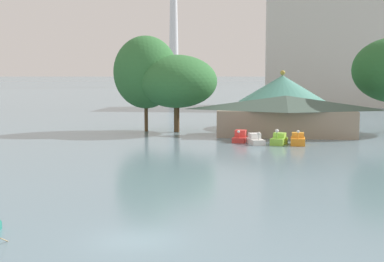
% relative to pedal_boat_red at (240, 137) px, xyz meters
% --- Properties ---
extents(ground_plane, '(2000.00, 2000.00, 0.00)m').
position_rel_pedal_boat_red_xyz_m(ground_plane, '(-3.68, -36.60, -0.50)').
color(ground_plane, slate).
extents(pedal_boat_red, '(1.78, 2.99, 1.42)m').
position_rel_pedal_boat_red_xyz_m(pedal_boat_red, '(0.00, 0.00, 0.00)').
color(pedal_boat_red, red).
rests_on(pedal_boat_red, ground).
extents(pedal_boat_white, '(2.14, 3.06, 1.45)m').
position_rel_pedal_boat_red_xyz_m(pedal_boat_white, '(1.67, -1.84, -0.04)').
color(pedal_boat_white, white).
rests_on(pedal_boat_white, ground).
extents(pedal_boat_lime, '(2.04, 2.69, 1.78)m').
position_rel_pedal_boat_red_xyz_m(pedal_boat_lime, '(4.22, -2.01, 0.02)').
color(pedal_boat_lime, '#8CCC3F').
rests_on(pedal_boat_lime, ground).
extents(pedal_boat_orange, '(1.65, 2.46, 1.72)m').
position_rel_pedal_boat_red_xyz_m(pedal_boat_orange, '(6.21, -2.03, 0.03)').
color(pedal_boat_orange, orange).
rests_on(pedal_boat_orange, ground).
extents(boathouse, '(17.76, 7.17, 4.95)m').
position_rel_pedal_boat_red_xyz_m(boathouse, '(5.32, 6.13, 2.10)').
color(boathouse, gray).
rests_on(boathouse, ground).
extents(green_roof_pavilion, '(12.23, 12.23, 8.05)m').
position_rel_pedal_boat_red_xyz_m(green_roof_pavilion, '(5.32, 15.97, 3.67)').
color(green_roof_pavilion, '#993328').
rests_on(green_roof_pavilion, ground).
extents(shoreline_tree_tall_left, '(8.43, 8.43, 12.52)m').
position_rel_pedal_boat_red_xyz_m(shoreline_tree_tall_left, '(-12.69, 9.30, 7.27)').
color(shoreline_tree_tall_left, brown).
rests_on(shoreline_tree_tall_left, ground).
extents(shoreline_tree_mid, '(10.53, 10.53, 10.04)m').
position_rel_pedal_boat_red_xyz_m(shoreline_tree_mid, '(-8.56, 8.85, 6.09)').
color(shoreline_tree_mid, brown).
rests_on(shoreline_tree_mid, ground).
extents(background_building_block, '(39.83, 14.40, 27.28)m').
position_rel_pedal_boat_red_xyz_m(background_building_block, '(23.33, 68.09, 13.15)').
color(background_building_block, beige).
rests_on(background_building_block, ground).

